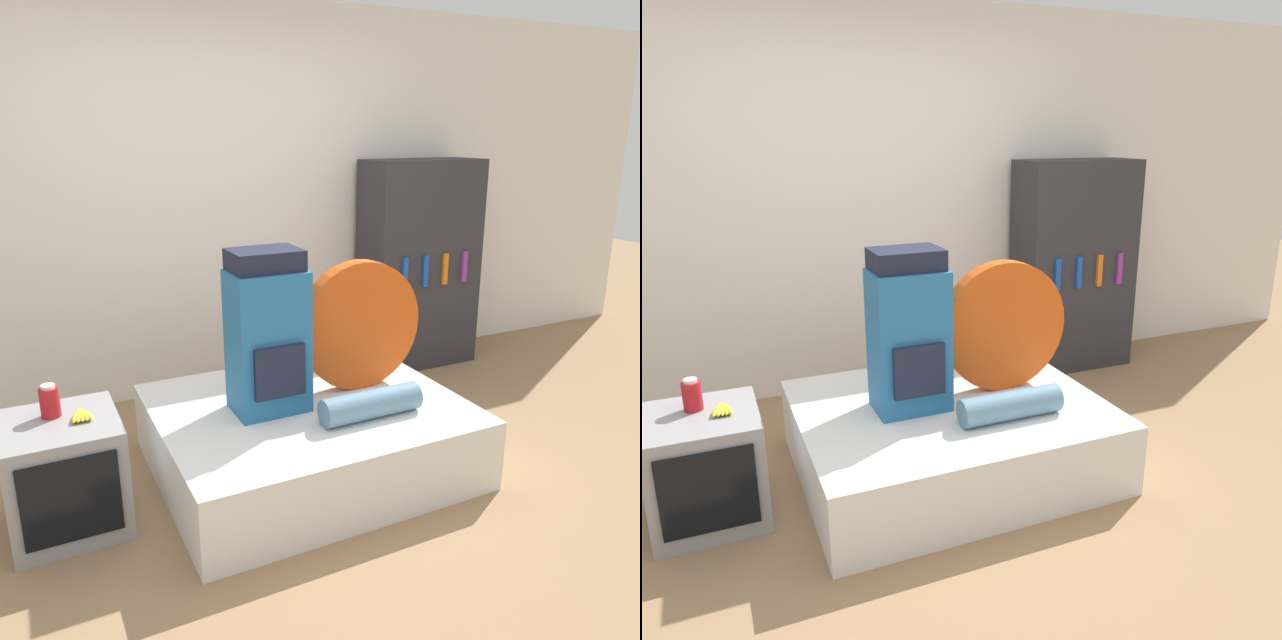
% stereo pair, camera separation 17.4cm
% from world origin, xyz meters
% --- Properties ---
extents(ground_plane, '(16.00, 16.00, 0.00)m').
position_xyz_m(ground_plane, '(0.00, 0.00, 0.00)').
color(ground_plane, '#997551').
extents(wall_back, '(8.00, 0.05, 2.60)m').
position_xyz_m(wall_back, '(0.00, 1.85, 1.30)').
color(wall_back, white).
rests_on(wall_back, ground_plane).
extents(bed, '(1.57, 1.32, 0.38)m').
position_xyz_m(bed, '(0.08, 0.49, 0.19)').
color(bed, white).
rests_on(bed, ground_plane).
extents(backpack, '(0.37, 0.31, 0.84)m').
position_xyz_m(backpack, '(-0.12, 0.51, 0.79)').
color(backpack, '#23669E').
rests_on(backpack, bed).
extents(tent_bag, '(0.72, 0.09, 0.72)m').
position_xyz_m(tent_bag, '(0.44, 0.57, 0.74)').
color(tent_bag, '#D14C14').
rests_on(tent_bag, bed).
extents(sleeping_roll, '(0.53, 0.14, 0.14)m').
position_xyz_m(sleeping_roll, '(0.29, 0.18, 0.45)').
color(sleeping_roll, '#5B849E').
rests_on(sleeping_roll, bed).
extents(television, '(0.50, 0.53, 0.53)m').
position_xyz_m(television, '(-1.13, 0.50, 0.26)').
color(television, '#939399').
rests_on(television, ground_plane).
extents(canister, '(0.09, 0.09, 0.15)m').
position_xyz_m(canister, '(-1.15, 0.57, 0.60)').
color(canister, '#B2191E').
rests_on(canister, television).
extents(banana_bunch, '(0.11, 0.14, 0.03)m').
position_xyz_m(banana_bunch, '(-1.04, 0.49, 0.54)').
color(banana_bunch, yellow).
rests_on(banana_bunch, television).
extents(bookshelf, '(0.89, 0.42, 1.57)m').
position_xyz_m(bookshelf, '(1.55, 1.57, 0.78)').
color(bookshelf, '#2D2D33').
rests_on(bookshelf, ground_plane).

